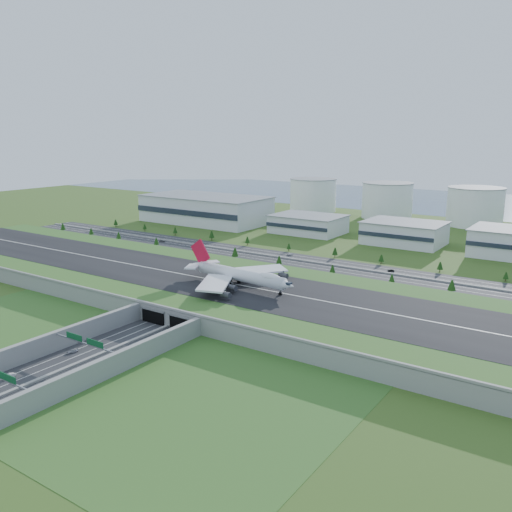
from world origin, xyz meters
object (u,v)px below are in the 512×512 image
Objects in this scene: car_1 at (9,376)px; boeing_747 at (240,275)px; fuel_tank_a at (313,195)px; car_7 at (290,254)px; car_4 at (162,241)px; car_0 at (72,351)px; car_3 at (14,407)px; car_2 at (130,356)px; car_5 at (391,271)px.

boeing_747 is at bearing 80.68° from car_1.
fuel_tank_a reaches higher than car_7.
fuel_tank_a is at bearing -4.45° from car_4.
fuel_tank_a is at bearing 125.62° from car_0.
car_3 is (6.88, -131.04, -13.23)m from boeing_747.
car_3 reaches higher than car_2.
car_7 is at bearing 92.36° from car_1.
car_3 is at bearing 27.35° from car_7.
car_7 reaches higher than car_2.
car_5 is (58.28, 221.14, -0.07)m from car_1.
car_7 is (-40.50, 189.17, 0.04)m from car_2.
car_7 is at bearing 112.47° from boeing_747.
fuel_tank_a is 221.70m from car_4.
fuel_tank_a reaches higher than car_3.
car_5 is (35.73, 184.58, 0.04)m from car_2.
car_4 is at bearing -59.93° from car_2.
boeing_747 reaches higher than car_3.
car_2 is at bearing 56.15° from car_1.
car_7 is (91.70, -204.62, -16.68)m from fuel_tank_a.
car_0 is 0.89× the size of car_4.
car_0 is 24.77m from car_2.
car_4 reaches higher than car_2.
car_1 is 24.73m from car_3.
car_5 is (36.45, 232.76, -0.01)m from car_3.
car_4 is 1.03× the size of car_7.
fuel_tank_a is at bearing 102.11° from car_1.
car_0 is 0.90× the size of car_3.
car_3 is 240.66m from car_7.
car_7 is at bearing -94.20° from car_3.
fuel_tank_a reaches higher than car_0.
car_2 is at bearing 29.92° from car_7.
car_1 reaches higher than car_5.
car_0 reaches higher than car_5.
car_5 is at bearing -111.54° from car_2.
car_5 is 76.37m from car_7.
car_0 is 0.94× the size of car_1.
car_5 is (58.76, 193.71, -0.05)m from car_0.
car_4 is (-125.81, 182.46, 0.09)m from car_0.
boeing_747 reaches higher than car_4.
car_2 is at bearing 42.09° from car_0.
car_0 is at bearing -74.84° from fuel_tank_a.
car_1 is at bearing -149.09° from car_4.
boeing_747 is at bearing 35.04° from car_7.
boeing_747 is at bearing -100.71° from car_3.
car_5 is (43.32, 101.72, -13.24)m from boeing_747.
boeing_747 is 14.42× the size of car_2.
car_4 reaches higher than car_5.
car_1 reaches higher than car_0.
car_1 is 42.95m from car_2.
car_7 is at bearing -88.50° from car_2.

